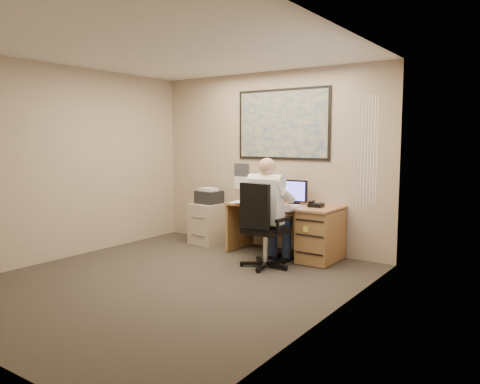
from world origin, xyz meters
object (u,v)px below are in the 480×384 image
Objects in this scene: filing_cabinet at (209,219)px; person at (267,213)px; office_chair at (264,243)px; desk at (306,228)px.

person is at bearing -20.17° from filing_cabinet.
person reaches higher than filing_cabinet.
desk is at bearing 76.34° from office_chair.
person reaches higher than office_chair.
office_chair is (-0.23, -0.74, -0.11)m from desk.
person is (-0.24, -0.66, 0.28)m from desk.
filing_cabinet is 0.63× the size of person.
person is (-0.00, 0.08, 0.39)m from office_chair.
filing_cabinet is 1.70m from office_chair.
desk is at bearing 3.48° from filing_cabinet.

